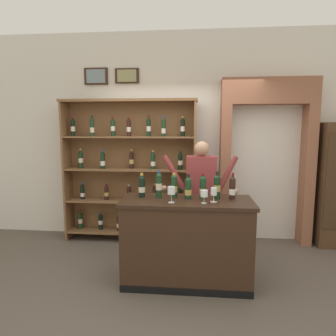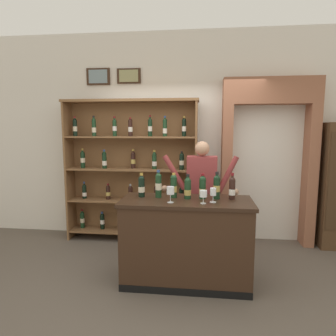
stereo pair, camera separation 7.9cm
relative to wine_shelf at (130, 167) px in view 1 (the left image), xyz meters
name	(u,v)px [view 1 (the left image)]	position (x,y,z in m)	size (l,w,h in m)	color
ground_plane	(170,281)	(0.75, -1.28, -1.19)	(14.00, 14.00, 0.02)	brown
back_wall	(179,137)	(0.75, 0.30, 0.47)	(12.00, 0.19, 3.31)	silver
wine_shelf	(130,167)	(0.00, 0.00, 0.00)	(2.11, 0.36, 2.23)	brown
archway_doorway	(265,149)	(2.11, 0.17, 0.29)	(1.41, 0.45, 2.54)	#935B42
tasting_counter	(187,241)	(0.94, -1.28, -0.69)	(1.50, 0.64, 0.99)	#382316
shopkeeper	(201,189)	(1.11, -0.68, -0.18)	(1.03, 0.22, 1.63)	#2D3347
tasting_bottle_super_tuscan	(142,186)	(0.41, -1.19, -0.06)	(0.08, 0.08, 0.28)	black
tasting_bottle_vin_santo	(159,184)	(0.61, -1.20, -0.04)	(0.07, 0.07, 0.33)	#19381E
tasting_bottle_chianti	(174,186)	(0.79, -1.19, -0.05)	(0.08, 0.08, 0.29)	#19381E
tasting_bottle_riserva	(188,188)	(0.95, -1.23, -0.06)	(0.08, 0.08, 0.29)	#19381E
tasting_bottle_prosecco	(203,187)	(1.12, -1.20, -0.06)	(0.08, 0.08, 0.30)	#19381E
tasting_bottle_grappa	(217,186)	(1.29, -1.19, -0.04)	(0.08, 0.08, 0.32)	black
tasting_bottle_bianco	(232,188)	(1.46, -1.19, -0.06)	(0.07, 0.07, 0.30)	black
wine_glass_left	(204,194)	(1.13, -1.43, -0.09)	(0.08, 0.08, 0.14)	silver
wine_glass_right	(171,191)	(0.78, -1.43, -0.06)	(0.08, 0.08, 0.18)	silver
wine_glass_center	(214,192)	(1.24, -1.36, -0.08)	(0.07, 0.07, 0.16)	silver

